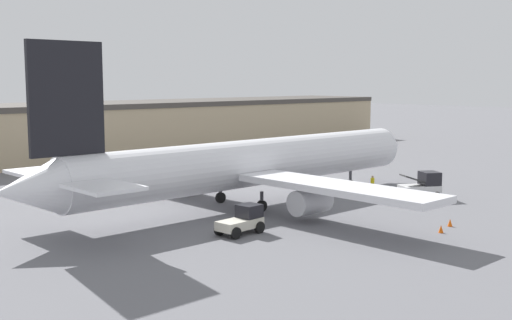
# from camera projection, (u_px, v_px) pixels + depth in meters

# --- Properties ---
(ground_plane) EXTENTS (400.00, 400.00, 0.00)m
(ground_plane) POSITION_uv_depth(u_px,v_px,m) (256.00, 204.00, 54.55)
(ground_plane) COLOR slate
(terminal_building) EXTENTS (97.25, 14.79, 7.38)m
(terminal_building) POSITION_uv_depth(u_px,v_px,m) (121.00, 128.00, 91.16)
(terminal_building) COLOR tan
(terminal_building) RESTS_ON ground_plane
(airplane) EXTENTS (43.14, 37.03, 13.04)m
(airplane) POSITION_uv_depth(u_px,v_px,m) (247.00, 164.00, 53.36)
(airplane) COLOR white
(airplane) RESTS_ON ground_plane
(ground_crew_worker) EXTENTS (0.36, 0.36, 1.63)m
(ground_crew_worker) POSITION_uv_depth(u_px,v_px,m) (372.00, 184.00, 59.95)
(ground_crew_worker) COLOR #1E2338
(ground_crew_worker) RESTS_ON ground_plane
(baggage_tug) EXTENTS (3.46, 2.05, 1.94)m
(baggage_tug) POSITION_uv_depth(u_px,v_px,m) (243.00, 220.00, 44.03)
(baggage_tug) COLOR beige
(baggage_tug) RESTS_ON ground_plane
(belt_loader_truck) EXTENTS (3.93, 3.44, 2.37)m
(belt_loader_truck) POSITION_uv_depth(u_px,v_px,m) (422.00, 186.00, 57.18)
(belt_loader_truck) COLOR silver
(belt_loader_truck) RESTS_ON ground_plane
(safety_cone_near) EXTENTS (0.36, 0.36, 0.55)m
(safety_cone_near) POSITION_uv_depth(u_px,v_px,m) (441.00, 229.00, 44.29)
(safety_cone_near) COLOR #EF590F
(safety_cone_near) RESTS_ON ground_plane
(safety_cone_far) EXTENTS (0.36, 0.36, 0.55)m
(safety_cone_far) POSITION_uv_depth(u_px,v_px,m) (450.00, 223.00, 46.23)
(safety_cone_far) COLOR #EF590F
(safety_cone_far) RESTS_ON ground_plane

